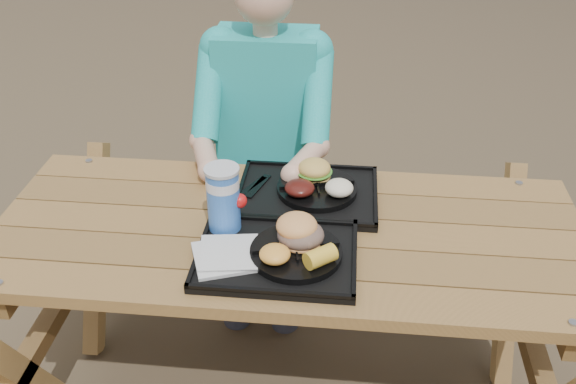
# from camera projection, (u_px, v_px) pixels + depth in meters

# --- Properties ---
(picnic_table) EXTENTS (1.80, 1.49, 0.75)m
(picnic_table) POSITION_uv_depth(u_px,v_px,m) (288.00, 319.00, 2.15)
(picnic_table) COLOR #999999
(picnic_table) RESTS_ON ground
(tray_near) EXTENTS (0.45, 0.35, 0.02)m
(tray_near) POSITION_uv_depth(u_px,v_px,m) (277.00, 256.00, 1.81)
(tray_near) COLOR black
(tray_near) RESTS_ON picnic_table
(tray_far) EXTENTS (0.45, 0.35, 0.02)m
(tray_far) POSITION_uv_depth(u_px,v_px,m) (307.00, 195.00, 2.08)
(tray_far) COLOR black
(tray_far) RESTS_ON picnic_table
(plate_near) EXTENTS (0.26, 0.26, 0.02)m
(plate_near) POSITION_uv_depth(u_px,v_px,m) (296.00, 252.00, 1.79)
(plate_near) COLOR black
(plate_near) RESTS_ON tray_near
(plate_far) EXTENTS (0.26, 0.26, 0.02)m
(plate_far) POSITION_uv_depth(u_px,v_px,m) (317.00, 189.00, 2.08)
(plate_far) COLOR black
(plate_far) RESTS_ON tray_far
(napkin_stack) EXTENTS (0.21, 0.21, 0.02)m
(napkin_stack) POSITION_uv_depth(u_px,v_px,m) (225.00, 256.00, 1.78)
(napkin_stack) COLOR silver
(napkin_stack) RESTS_ON tray_near
(soda_cup) EXTENTS (0.10, 0.10, 0.19)m
(soda_cup) POSITION_uv_depth(u_px,v_px,m) (223.00, 200.00, 1.86)
(soda_cup) COLOR blue
(soda_cup) RESTS_ON tray_near
(condiment_bbq) EXTENTS (0.05, 0.05, 0.03)m
(condiment_bbq) POSITION_uv_depth(u_px,v_px,m) (285.00, 224.00, 1.90)
(condiment_bbq) COLOR black
(condiment_bbq) RESTS_ON tray_near
(condiment_mustard) EXTENTS (0.05, 0.05, 0.03)m
(condiment_mustard) POSITION_uv_depth(u_px,v_px,m) (303.00, 225.00, 1.90)
(condiment_mustard) COLOR yellow
(condiment_mustard) RESTS_ON tray_near
(sandwich) EXTENTS (0.12, 0.12, 0.13)m
(sandwich) POSITION_uv_depth(u_px,v_px,m) (301.00, 224.00, 1.78)
(sandwich) COLOR #F5A156
(sandwich) RESTS_ON plate_near
(mac_cheese) EXTENTS (0.09, 0.09, 0.04)m
(mac_cheese) POSITION_uv_depth(u_px,v_px,m) (275.00, 254.00, 1.74)
(mac_cheese) COLOR #FFB443
(mac_cheese) RESTS_ON plate_near
(corn_cob) EXTENTS (0.12, 0.12, 0.05)m
(corn_cob) POSITION_uv_depth(u_px,v_px,m) (320.00, 257.00, 1.72)
(corn_cob) COLOR yellow
(corn_cob) RESTS_ON plate_near
(cutlery_far) EXTENTS (0.07, 0.15, 0.01)m
(cutlery_far) POSITION_uv_depth(u_px,v_px,m) (258.00, 186.00, 2.11)
(cutlery_far) COLOR black
(cutlery_far) RESTS_ON tray_far
(burger) EXTENTS (0.11, 0.11, 0.10)m
(burger) POSITION_uv_depth(u_px,v_px,m) (315.00, 165.00, 2.09)
(burger) COLOR gold
(burger) RESTS_ON plate_far
(baked_beans) EXTENTS (0.10, 0.10, 0.04)m
(baked_beans) POSITION_uv_depth(u_px,v_px,m) (300.00, 188.00, 2.02)
(baked_beans) COLOR #48130E
(baked_beans) RESTS_ON plate_far
(potato_salad) EXTENTS (0.09, 0.09, 0.05)m
(potato_salad) POSITION_uv_depth(u_px,v_px,m) (339.00, 188.00, 2.02)
(potato_salad) COLOR white
(potato_salad) RESTS_ON plate_far
(diner) EXTENTS (0.48, 0.84, 1.28)m
(diner) POSITION_uv_depth(u_px,v_px,m) (268.00, 153.00, 2.57)
(diner) COLOR teal
(diner) RESTS_ON ground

